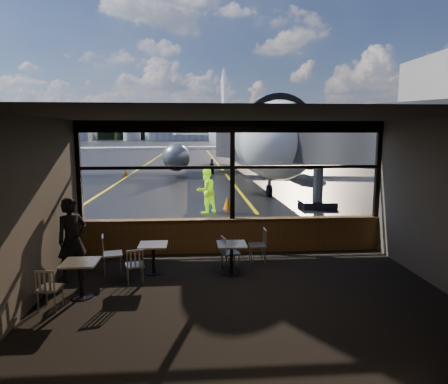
{
  "coord_description": "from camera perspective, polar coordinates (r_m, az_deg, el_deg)",
  "views": [
    {
      "loc": [
        -1.0,
        -10.4,
        3.17
      ],
      "look_at": [
        -0.15,
        1.0,
        1.5
      ],
      "focal_mm": 32.0,
      "sensor_mm": 36.0,
      "label": 1
    }
  ],
  "objects": [
    {
      "name": "carpet_floor",
      "position": [
        8.11,
        3.25,
        -14.64
      ],
      "size": [
        8.0,
        6.0,
        0.01
      ],
      "primitive_type": "cube",
      "color": "black",
      "rests_on": "ground"
    },
    {
      "name": "cafe_table_mid",
      "position": [
        9.35,
        -10.05,
        -9.39
      ],
      "size": [
        0.63,
        0.63,
        0.7
      ],
      "primitive_type": null,
      "color": "#A29D95",
      "rests_on": "carpet_floor"
    },
    {
      "name": "window_transom",
      "position": [
        10.48,
        1.2,
        3.55
      ],
      "size": [
        8.0,
        0.1,
        0.08
      ],
      "primitive_type": "cube",
      "color": "black",
      "rests_on": "ground"
    },
    {
      "name": "mullion_right",
      "position": [
        11.56,
        21.12,
        2.94
      ],
      "size": [
        0.12,
        0.12,
        2.6
      ],
      "primitive_type": "cube",
      "color": "black",
      "rests_on": "ground"
    },
    {
      "name": "window_sill",
      "position": [
        10.79,
        1.17,
        -6.28
      ],
      "size": [
        8.0,
        0.28,
        0.9
      ],
      "primitive_type": "cube",
      "color": "brown",
      "rests_on": "ground"
    },
    {
      "name": "cone_nose",
      "position": [
        16.95,
        0.51,
        -1.55
      ],
      "size": [
        0.39,
        0.39,
        0.54
      ],
      "primitive_type": "cone",
      "color": "#DC5506",
      "rests_on": "ground_plane"
    },
    {
      "name": "fuel_tank_b",
      "position": [
        193.33,
        -10.05,
        8.13
      ],
      "size": [
        8.0,
        8.0,
        6.0
      ],
      "primitive_type": "cylinder",
      "color": "silver",
      "rests_on": "ground_plane"
    },
    {
      "name": "mullion_left",
      "position": [
        10.85,
        -20.07,
        2.68
      ],
      "size": [
        0.12,
        0.12,
        2.6
      ],
      "primitive_type": "cube",
      "color": "black",
      "rests_on": "ground"
    },
    {
      "name": "cone_wing",
      "position": [
        31.01,
        -13.88,
        2.66
      ],
      "size": [
        0.35,
        0.35,
        0.49
      ],
      "primitive_type": "cone",
      "color": "#E54A07",
      "rests_on": "ground_plane"
    },
    {
      "name": "mullion_centre",
      "position": [
        10.49,
        1.2,
        3.01
      ],
      "size": [
        0.12,
        0.12,
        2.6
      ],
      "primitive_type": "cube",
      "color": "black",
      "rests_on": "ground"
    },
    {
      "name": "chair_near_w",
      "position": [
        9.42,
        0.92,
        -8.73
      ],
      "size": [
        0.54,
        0.54,
        0.82
      ],
      "primitive_type": null,
      "rotation": [
        0.0,
        0.0,
        -1.32
      ],
      "color": "beige",
      "rests_on": "carpet_floor"
    },
    {
      "name": "fuel_tank_a",
      "position": [
        194.57,
        -13.01,
        8.05
      ],
      "size": [
        8.0,
        8.0,
        6.0
      ],
      "primitive_type": "cylinder",
      "color": "silver",
      "rests_on": "ground_plane"
    },
    {
      "name": "wall_left",
      "position": [
        8.11,
        -25.95,
        -2.62
      ],
      "size": [
        0.04,
        6.0,
        3.5
      ],
      "primitive_type": "cube",
      "color": "#4F473F",
      "rests_on": "ground"
    },
    {
      "name": "passenger",
      "position": [
        9.24,
        -20.88,
        -6.41
      ],
      "size": [
        0.78,
        0.77,
        1.82
      ],
      "primitive_type": "imported",
      "rotation": [
        0.0,
        0.0,
        0.75
      ],
      "color": "black",
      "rests_on": "carpet_floor"
    },
    {
      "name": "chair_left_s",
      "position": [
        8.06,
        -23.6,
        -12.49
      ],
      "size": [
        0.49,
        0.49,
        0.8
      ],
      "primitive_type": null,
      "rotation": [
        0.0,
        0.0,
        -0.12
      ],
      "color": "#BBB6A9",
      "rests_on": "carpet_floor"
    },
    {
      "name": "chair_mid_w",
      "position": [
        9.52,
        -15.65,
        -8.58
      ],
      "size": [
        0.59,
        0.59,
        0.91
      ],
      "primitive_type": null,
      "rotation": [
        0.0,
        0.0,
        -1.36
      ],
      "color": "beige",
      "rests_on": "carpet_floor"
    },
    {
      "name": "chair_near_e",
      "position": [
        9.99,
        4.77,
        -7.64
      ],
      "size": [
        0.47,
        0.47,
        0.86
      ],
      "primitive_type": null,
      "rotation": [
        0.0,
        0.0,
        1.56
      ],
      "color": "#BAB4A8",
      "rests_on": "carpet_floor"
    },
    {
      "name": "jet_bridge",
      "position": [
        16.57,
        11.87,
        5.19
      ],
      "size": [
        8.69,
        10.62,
        4.63
      ],
      "primitive_type": null,
      "color": "#2F2F32",
      "rests_on": "ground_plane"
    },
    {
      "name": "chair_mid_s",
      "position": [
        8.83,
        -12.63,
        -10.19
      ],
      "size": [
        0.52,
        0.52,
        0.8
      ],
      "primitive_type": null,
      "rotation": [
        0.0,
        0.0,
        0.23
      ],
      "color": "beige",
      "rests_on": "carpet_floor"
    },
    {
      "name": "wall_back",
      "position": [
        4.73,
        8.26,
        -9.24
      ],
      "size": [
        8.0,
        0.04,
        3.5
      ],
      "primitive_type": "cube",
      "color": "#4F473F",
      "rests_on": "ground"
    },
    {
      "name": "wall_right",
      "position": [
        9.04,
        29.37,
        -1.8
      ],
      "size": [
        0.04,
        6.0,
        3.5
      ],
      "primitive_type": "cube",
      "color": "#4F473F",
      "rests_on": "ground"
    },
    {
      "name": "ground_crew",
      "position": [
        16.08,
        -2.58,
        0.19
      ],
      "size": [
        1.11,
        1.08,
        1.8
      ],
      "primitive_type": "imported",
      "rotation": [
        0.0,
        0.0,
        3.81
      ],
      "color": "#BFF219",
      "rests_on": "ground_plane"
    },
    {
      "name": "treeline",
      "position": [
        220.42,
        -4.1,
        9.02
      ],
      "size": [
        360.0,
        3.0,
        12.0
      ],
      "primitive_type": "cube",
      "color": "black",
      "rests_on": "ground_plane"
    },
    {
      "name": "airliner",
      "position": [
        31.66,
        2.39,
        12.09
      ],
      "size": [
        29.16,
        34.83,
        10.52
      ],
      "primitive_type": null,
      "rotation": [
        0.0,
        0.0,
        0.01
      ],
      "color": "white",
      "rests_on": "ground_plane"
    },
    {
      "name": "cafe_table_left",
      "position": [
        8.4,
        -19.73,
        -11.7
      ],
      "size": [
        0.66,
        0.66,
        0.73
      ],
      "primitive_type": null,
      "color": "#A5A197",
      "rests_on": "carpet_floor"
    },
    {
      "name": "cafe_table_near",
      "position": [
        9.17,
        1.09,
        -9.54
      ],
      "size": [
        0.65,
        0.65,
        0.72
      ],
      "primitive_type": null,
      "color": "gray",
      "rests_on": "carpet_floor"
    },
    {
      "name": "hangar_mid",
      "position": [
        195.41,
        -4.06,
        8.83
      ],
      "size": [
        38.0,
        15.0,
        10.0
      ],
      "primitive_type": null,
      "color": "silver",
      "rests_on": "ground_plane"
    },
    {
      "name": "window_header",
      "position": [
        10.45,
        1.22,
        9.3
      ],
      "size": [
        8.0,
        0.18,
        0.3
      ],
      "primitive_type": "cube",
      "color": "black",
      "rests_on": "ground"
    },
    {
      "name": "ceiling",
      "position": [
        7.47,
        3.48,
        10.83
      ],
      "size": [
        8.0,
        6.0,
        0.04
      ],
      "primitive_type": "cube",
      "color": "#38332D",
      "rests_on": "ground"
    },
    {
      "name": "ground_plane",
      "position": [
        130.44,
        -3.9,
        6.9
      ],
      "size": [
        520.0,
        520.0,
        0.0
      ],
      "primitive_type": "plane",
      "color": "black",
      "rests_on": "ground"
    },
    {
      "name": "hangar_right",
      "position": [
        198.05,
        13.8,
        8.89
      ],
      "size": [
        50.0,
        20.0,
        12.0
      ],
      "primitive_type": null,
      "color": "silver",
      "rests_on": "ground_plane"
    },
    {
      "name": "hangar_left",
      "position": [
        202.53,
        -24.5,
        8.23
      ],
      "size": [
        45.0,
        18.0,
        11.0
      ],
      "primitive_type": null,
      "color": "silver",
      "rests_on": "ground_plane"
    },
    {
      "name": "fuel_tank_c",
      "position": [
        192.61,
        -7.06,
        8.2
      ],
      "size": [
        8.0,
        8.0,
        6.0
      ],
      "primitive_type": "cylinder",
      "color": "silver",
      "rests_on": "ground_plane"
    }
  ]
}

